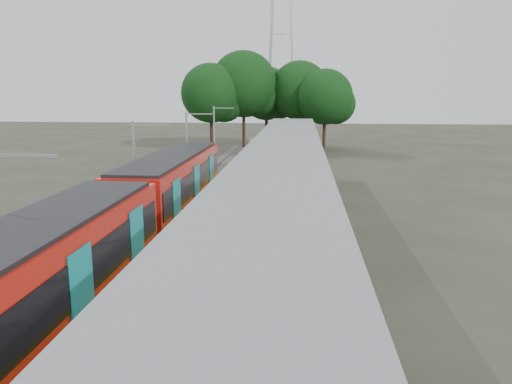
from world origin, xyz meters
TOP-DOWN VIEW (x-y plane):
  - trackbed at (-4.50, 20.00)m, footprint 3.00×70.00m
  - platform at (0.00, 20.00)m, footprint 6.00×50.00m
  - tactile_strip at (-2.55, 20.00)m, footprint 0.60×50.00m
  - end_fence at (0.00, 44.95)m, footprint 6.00×0.10m
  - train at (-4.50, 12.42)m, footprint 2.74×27.60m
  - canopy at (1.61, 16.19)m, footprint 3.27×38.00m
  - pylon at (-1.00, 73.00)m, footprint 8.00×4.00m
  - tree_cluster at (-1.94, 53.28)m, footprint 19.31×12.86m
  - catenary_masts at (-6.22, 19.00)m, footprint 2.08×48.16m
  - bench_mid at (2.60, 15.04)m, footprint 0.67×1.73m
  - bench_far at (2.01, 27.76)m, footprint 0.91×1.59m
  - info_pillar_near at (0.69, 3.74)m, footprint 0.42×0.42m
  - info_pillar_far at (0.52, 19.40)m, footprint 0.46×0.46m
  - litter_bin at (2.33, 17.55)m, footprint 0.54×0.54m

SIDE VIEW (x-z plane):
  - trackbed at x=-4.50m, z-range 0.00..0.24m
  - platform at x=0.00m, z-range 0.00..1.00m
  - tactile_strip at x=-2.55m, z-range 1.00..1.02m
  - litter_bin at x=2.33m, z-range 1.00..1.97m
  - bench_far at x=2.01m, z-range 1.03..2.07m
  - end_fence at x=0.00m, z-range 1.00..2.20m
  - bench_mid at x=2.60m, z-range 1.03..2.19m
  - info_pillar_near at x=0.69m, z-range 0.87..2.75m
  - info_pillar_far at x=0.52m, z-range 0.87..2.89m
  - train at x=-4.50m, z-range 0.24..3.86m
  - catenary_masts at x=-6.22m, z-range 0.21..5.61m
  - canopy at x=1.61m, z-range 2.37..6.03m
  - tree_cluster at x=-1.94m, z-range 1.12..12.57m
  - pylon at x=-1.00m, z-range 0.00..38.00m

